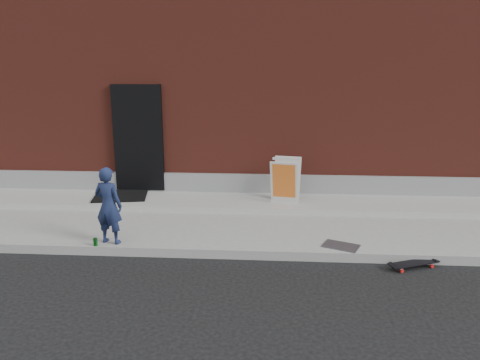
# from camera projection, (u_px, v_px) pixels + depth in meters

# --- Properties ---
(ground) EXTENTS (80.00, 80.00, 0.00)m
(ground) POSITION_uv_depth(u_px,v_px,m) (255.00, 260.00, 7.23)
(ground) COLOR black
(ground) RESTS_ON ground
(sidewalk) EXTENTS (20.00, 3.00, 0.15)m
(sidewalk) POSITION_uv_depth(u_px,v_px,m) (258.00, 223.00, 8.66)
(sidewalk) COLOR gray
(sidewalk) RESTS_ON ground
(apron) EXTENTS (20.00, 1.20, 0.10)m
(apron) POSITION_uv_depth(u_px,v_px,m) (260.00, 202.00, 9.50)
(apron) COLOR gray
(apron) RESTS_ON sidewalk
(building) EXTENTS (20.00, 8.10, 5.00)m
(building) POSITION_uv_depth(u_px,v_px,m) (265.00, 79.00, 13.38)
(building) COLOR maroon
(building) RESTS_ON ground
(child) EXTENTS (0.51, 0.39, 1.25)m
(child) POSITION_uv_depth(u_px,v_px,m) (108.00, 205.00, 7.38)
(child) COLOR #192346
(child) RESTS_ON sidewalk
(skateboard) EXTENTS (0.79, 0.47, 0.09)m
(skateboard) POSITION_uv_depth(u_px,v_px,m) (414.00, 263.00, 6.94)
(skateboard) COLOR red
(skateboard) RESTS_ON ground
(pizza_sign) EXTENTS (0.64, 0.72, 0.89)m
(pizza_sign) POSITION_uv_depth(u_px,v_px,m) (285.00, 180.00, 9.26)
(pizza_sign) COLOR silver
(pizza_sign) RESTS_ON apron
(soda_can) EXTENTS (0.08, 0.08, 0.12)m
(soda_can) POSITION_uv_depth(u_px,v_px,m) (95.00, 242.00, 7.39)
(soda_can) COLOR #197E24
(soda_can) RESTS_ON sidewalk
(doormat) EXTENTS (1.19, 1.03, 0.03)m
(doormat) POSITION_uv_depth(u_px,v_px,m) (121.00, 196.00, 9.73)
(doormat) COLOR black
(doormat) RESTS_ON apron
(utility_plate) EXTENTS (0.64, 0.54, 0.02)m
(utility_plate) POSITION_uv_depth(u_px,v_px,m) (341.00, 246.00, 7.38)
(utility_plate) COLOR #525257
(utility_plate) RESTS_ON sidewalk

